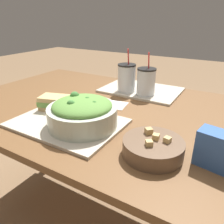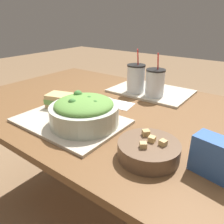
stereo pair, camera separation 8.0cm
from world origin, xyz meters
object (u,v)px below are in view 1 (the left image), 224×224
salad_bowl (82,112)px  drink_cup_red (146,82)px  baguette_near (84,105)px  napkin_folded (111,104)px  sandwich_near (56,103)px  soup_bowl (153,147)px  chip_bag (218,150)px  drink_cup_dark (127,79)px

salad_bowl → drink_cup_red: 0.48m
baguette_near → napkin_folded: 0.17m
sandwich_near → soup_bowl: bearing=-27.9°
napkin_folded → salad_bowl: bearing=-83.6°
soup_bowl → chip_bag: (0.18, 0.04, 0.03)m
soup_bowl → chip_bag: chip_bag is taller
soup_bowl → drink_cup_red: bearing=115.0°
drink_cup_dark → baguette_near: bearing=-95.2°
soup_bowl → sandwich_near: 0.52m
drink_cup_dark → salad_bowl: bearing=-84.2°
salad_bowl → drink_cup_red: drink_cup_red is taller
drink_cup_dark → drink_cup_red: bearing=0.0°
salad_bowl → drink_cup_dark: bearing=95.8°
baguette_near → drink_cup_red: size_ratio=0.59×
baguette_near → drink_cup_dark: (0.03, 0.36, 0.04)m
chip_bag → baguette_near: bearing=179.7°
sandwich_near → baguette_near: bearing=2.8°
soup_bowl → sandwich_near: (-0.51, 0.10, 0.02)m
salad_bowl → chip_bag: 0.49m
drink_cup_dark → sandwich_near: bearing=-111.3°
salad_bowl → napkin_folded: bearing=96.4°
soup_bowl → baguette_near: size_ratio=1.44×
napkin_folded → drink_cup_dark: bearing=94.9°
baguette_near → drink_cup_red: drink_cup_red is taller
salad_bowl → napkin_folded: salad_bowl is taller
salad_bowl → napkin_folded: size_ratio=1.64×
sandwich_near → chip_bag: chip_bag is taller
salad_bowl → baguette_near: size_ratio=2.01×
drink_cup_dark → drink_cup_red: size_ratio=1.04×
sandwich_near → baguette_near: 0.13m
chip_bag → napkin_folded: chip_bag is taller
baguette_near → drink_cup_dark: 0.37m
baguette_near → napkin_folded: size_ratio=0.82×
sandwich_near → napkin_folded: sandwich_near is taller
soup_bowl → baguette_near: 0.42m
drink_cup_red → napkin_folded: 0.24m
drink_cup_dark → drink_cup_red: (0.12, 0.00, -0.00)m
chip_bag → napkin_folded: bearing=163.1°
salad_bowl → chip_bag: size_ratio=2.17×
drink_cup_red → napkin_folded: size_ratio=1.38×
baguette_near → drink_cup_dark: drink_cup_dark is taller
sandwich_near → drink_cup_red: bearing=38.9°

